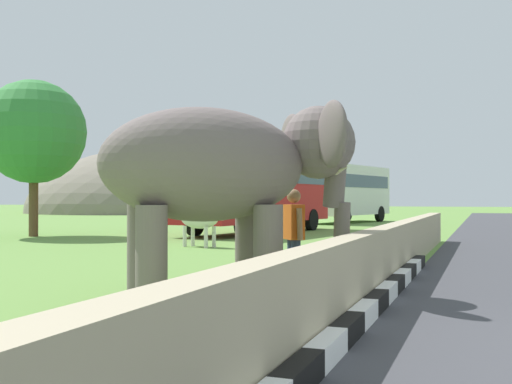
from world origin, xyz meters
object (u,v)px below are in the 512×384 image
at_px(bus_red, 258,185).
at_px(elephant, 227,169).
at_px(person_handler, 294,233).
at_px(bus_white, 346,189).
at_px(cow_near, 200,219).

bearing_deg(bus_red, elephant, -160.98).
height_order(elephant, person_handler, elephant).
bearing_deg(elephant, bus_white, 8.82).
relative_size(bus_red, cow_near, 5.20).
bearing_deg(bus_red, cow_near, -172.29).
bearing_deg(elephant, cow_near, 28.27).
bearing_deg(cow_near, bus_white, -0.29).
height_order(elephant, bus_red, bus_red).
distance_m(elephant, bus_red, 17.41).
height_order(bus_white, cow_near, bus_white).
bearing_deg(person_handler, bus_white, 10.52).
bearing_deg(bus_white, elephant, -171.18).
bearing_deg(bus_white, cow_near, 179.71).
relative_size(person_handler, bus_white, 0.19).
distance_m(bus_red, bus_white, 12.61).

